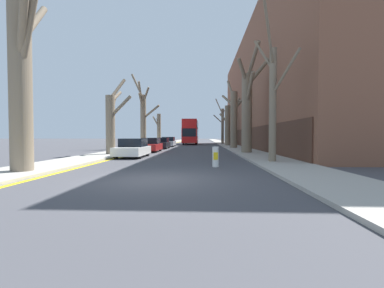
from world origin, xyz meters
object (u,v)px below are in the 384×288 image
(street_tree_left_2, at_px, (143,117))
(street_tree_left_3, at_px, (159,129))
(street_tree_left_1, at_px, (112,121))
(street_tree_left_0, at_px, (22,76))
(street_tree_right_2, at_px, (234,116))
(parked_car_0, at_px, (133,148))
(street_tree_right_0, at_px, (273,99))
(parked_car_1, at_px, (151,145))
(parked_car_3, at_px, (168,142))
(parked_car_2, at_px, (161,143))
(street_tree_right_3, at_px, (228,123))
(street_tree_right_4, at_px, (223,124))
(double_decker_bus, at_px, (191,131))
(street_tree_right_1, at_px, (247,107))
(traffic_bollard, at_px, (216,157))

(street_tree_left_2, height_order, street_tree_left_3, street_tree_left_2)
(street_tree_left_1, bearing_deg, street_tree_left_0, -90.10)
(street_tree_right_2, xyz_separation_m, parked_car_0, (-8.86, -13.38, -3.32))
(street_tree_right_0, bearing_deg, parked_car_1, 130.89)
(street_tree_left_0, relative_size, parked_car_3, 1.86)
(street_tree_left_1, bearing_deg, parked_car_1, 65.09)
(parked_car_0, xyz_separation_m, parked_car_2, (0.00, 12.71, -0.00))
(street_tree_right_0, relative_size, parked_car_1, 2.01)
(street_tree_right_3, distance_m, parked_car_2, 13.20)
(street_tree_right_0, relative_size, parked_car_0, 2.01)
(street_tree_right_4, relative_size, double_decker_bus, 0.75)
(street_tree_left_0, bearing_deg, double_decker_bus, 82.78)
(street_tree_left_2, bearing_deg, street_tree_left_3, 89.66)
(double_decker_bus, distance_m, parked_car_3, 12.09)
(street_tree_right_1, bearing_deg, street_tree_right_2, 90.21)
(street_tree_right_2, bearing_deg, parked_car_2, -175.72)
(double_decker_bus, distance_m, parked_car_1, 24.41)
(street_tree_right_1, relative_size, double_decker_bus, 0.77)
(street_tree_right_3, height_order, parked_car_0, street_tree_right_3)
(parked_car_0, distance_m, parked_car_3, 18.94)
(street_tree_left_1, relative_size, street_tree_left_2, 0.69)
(street_tree_right_2, distance_m, double_decker_bus, 18.30)
(street_tree_right_2, distance_m, street_tree_right_4, 17.10)
(street_tree_left_1, xyz_separation_m, street_tree_right_3, (11.14, 20.25, 0.75))
(parked_car_3, bearing_deg, parked_car_0, -90.00)
(parked_car_3, bearing_deg, street_tree_right_4, 52.76)
(parked_car_0, height_order, parked_car_3, parked_car_3)
(street_tree_left_2, bearing_deg, parked_car_2, 2.82)
(street_tree_right_4, xyz_separation_m, parked_car_2, (-8.77, -17.77, -3.19))
(street_tree_right_3, bearing_deg, street_tree_left_1, -118.83)
(parked_car_1, xyz_separation_m, parked_car_2, (-0.00, 6.33, -0.01))
(street_tree_left_0, relative_size, street_tree_right_0, 0.95)
(street_tree_right_0, height_order, parked_car_3, street_tree_right_0)
(street_tree_right_1, relative_size, street_tree_right_3, 1.20)
(street_tree_left_2, distance_m, parked_car_3, 7.43)
(street_tree_left_2, xyz_separation_m, street_tree_right_2, (11.06, 0.77, 0.10))
(parked_car_1, height_order, traffic_bollard, parked_car_1)
(street_tree_right_0, bearing_deg, parked_car_0, 156.29)
(street_tree_right_3, bearing_deg, street_tree_right_1, -90.26)
(double_decker_bus, bearing_deg, street_tree_left_3, -123.53)
(street_tree_right_4, bearing_deg, street_tree_left_1, -110.82)
(street_tree_right_3, xyz_separation_m, parked_car_0, (-8.98, -21.96, -2.86))
(street_tree_left_0, xyz_separation_m, street_tree_right_3, (11.16, 30.27, -0.41))
(parked_car_2, distance_m, traffic_bollard, 19.24)
(street_tree_left_1, height_order, street_tree_right_4, street_tree_right_4)
(street_tree_right_0, relative_size, parked_car_3, 1.95)
(street_tree_left_1, distance_m, street_tree_right_0, 12.46)
(parked_car_3, bearing_deg, street_tree_right_2, -32.12)
(street_tree_left_0, bearing_deg, street_tree_left_3, 89.91)
(street_tree_right_3, bearing_deg, street_tree_right_2, -90.77)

